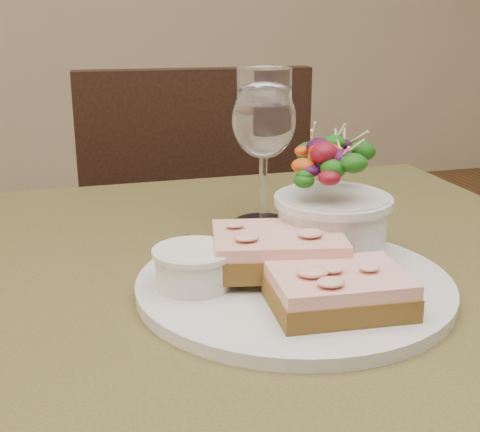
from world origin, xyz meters
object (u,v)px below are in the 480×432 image
object	(u,v)px
cafe_table	(248,370)
chair_far	(189,335)
ramekin	(194,265)
sandwich_back	(278,250)
dinner_plate	(294,285)
salad_bowl	(333,197)
sandwich_front	(339,290)
wine_glass	(264,125)

from	to	relation	value
cafe_table	chair_far	size ratio (longest dim) A/B	0.89
chair_far	ramekin	world-z (taller)	chair_far
chair_far	sandwich_back	bearing A→B (deg)	89.74
chair_far	dinner_plate	world-z (taller)	chair_far
chair_far	salad_bowl	distance (m)	0.90
chair_far	sandwich_front	bearing A→B (deg)	91.89
chair_far	wine_glass	bearing A→B (deg)	92.45
chair_far	sandwich_back	xyz separation A→B (m)	(-0.06, -0.77, 0.49)
sandwich_front	salad_bowl	bearing A→B (deg)	73.59
sandwich_back	chair_far	bearing A→B (deg)	97.15
sandwich_back	ramekin	size ratio (longest dim) A/B	2.01
dinner_plate	wine_glass	world-z (taller)	wine_glass
cafe_table	sandwich_front	xyz separation A→B (m)	(0.05, -0.11, 0.13)
ramekin	salad_bowl	bearing A→B (deg)	16.33
chair_far	wine_glass	size ratio (longest dim) A/B	5.14
chair_far	cafe_table	bearing A→B (deg)	87.88
dinner_plate	sandwich_front	world-z (taller)	sandwich_front
sandwich_back	ramekin	bearing A→B (deg)	-164.83
cafe_table	wine_glass	size ratio (longest dim) A/B	4.57
sandwich_back	ramekin	xyz separation A→B (m)	(-0.08, -0.00, -0.00)
cafe_table	salad_bowl	size ratio (longest dim) A/B	6.30
sandwich_front	ramekin	bearing A→B (deg)	148.12
sandwich_front	sandwich_back	xyz separation A→B (m)	(-0.03, 0.08, 0.01)
dinner_plate	wine_glass	xyz separation A→B (m)	(0.03, 0.20, 0.12)
sandwich_front	sandwich_back	size ratio (longest dim) A/B	0.86
sandwich_front	ramekin	distance (m)	0.13
chair_far	sandwich_front	distance (m)	0.99
ramekin	dinner_plate	bearing A→B (deg)	-6.84
cafe_table	dinner_plate	size ratio (longest dim) A/B	2.68
chair_far	wine_glass	distance (m)	0.83
cafe_table	salad_bowl	bearing A→B (deg)	11.83
cafe_table	dinner_plate	bearing A→B (deg)	-47.39
ramekin	sandwich_front	bearing A→B (deg)	-36.20
cafe_table	ramekin	distance (m)	0.15
dinner_plate	salad_bowl	xyz separation A→B (m)	(0.06, 0.06, 0.07)
sandwich_back	dinner_plate	bearing A→B (deg)	-44.08
salad_bowl	sandwich_front	bearing A→B (deg)	-110.73
sandwich_front	salad_bowl	xyz separation A→B (m)	(0.05, 0.13, 0.04)
dinner_plate	sandwich_front	distance (m)	0.07
dinner_plate	chair_far	bearing A→B (deg)	86.24
sandwich_front	cafe_table	bearing A→B (deg)	119.09
cafe_table	salad_bowl	xyz separation A→B (m)	(0.10, 0.02, 0.17)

